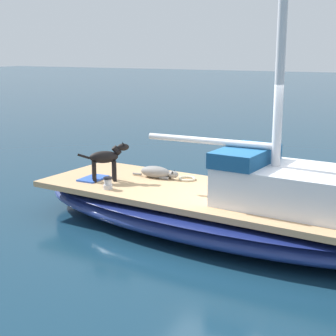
% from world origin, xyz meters
% --- Properties ---
extents(ground_plane, '(120.00, 120.00, 0.00)m').
position_xyz_m(ground_plane, '(0.00, 0.00, 0.00)').
color(ground_plane, '#143347').
extents(sailboat_main, '(3.15, 7.43, 0.66)m').
position_xyz_m(sailboat_main, '(0.00, 0.00, 0.34)').
color(sailboat_main, navy).
rests_on(sailboat_main, ground).
extents(mast_main, '(0.14, 2.27, 6.52)m').
position_xyz_m(mast_main, '(0.08, 0.73, 3.57)').
color(mast_main, silver).
rests_on(mast_main, sailboat_main).
extents(cabin_house, '(1.59, 2.34, 0.84)m').
position_xyz_m(cabin_house, '(0.11, 1.11, 1.01)').
color(cabin_house, silver).
rests_on(cabin_house, sailboat_main).
extents(dog_grey, '(0.28, 0.95, 0.22)m').
position_xyz_m(dog_grey, '(-0.52, -1.49, 0.77)').
color(dog_grey, gray).
rests_on(dog_grey, sailboat_main).
extents(dog_black, '(0.67, 0.77, 0.70)m').
position_xyz_m(dog_black, '(0.09, -2.21, 1.08)').
color(dog_black, black).
rests_on(dog_black, sailboat_main).
extents(deck_winch, '(0.16, 0.16, 0.21)m').
position_xyz_m(deck_winch, '(0.55, -1.88, 0.76)').
color(deck_winch, '#B7B7BC').
rests_on(deck_winch, sailboat_main).
extents(coiled_rope, '(0.32, 0.32, 0.04)m').
position_xyz_m(coiled_rope, '(-0.65, -0.94, 0.68)').
color(coiled_rope, beige).
rests_on(coiled_rope, sailboat_main).
extents(deck_towel, '(0.56, 0.36, 0.03)m').
position_xyz_m(deck_towel, '(0.10, -2.50, 0.68)').
color(deck_towel, blue).
rests_on(deck_towel, sailboat_main).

